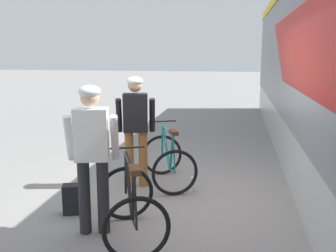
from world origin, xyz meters
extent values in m
plane|color=gray|center=(0.00, 0.00, 0.00)|extent=(80.00, 80.00, 0.00)
cube|color=red|center=(1.67, -0.18, 1.80)|extent=(0.35, 5.11, 1.68)
cylinder|color=#935B2D|center=(-0.82, 0.36, 0.45)|extent=(0.14, 0.14, 0.90)
cylinder|color=#935B2D|center=(-0.61, 0.41, 0.45)|extent=(0.14, 0.14, 0.90)
cube|color=black|center=(-0.71, 0.39, 1.20)|extent=(0.43, 0.32, 0.60)
cylinder|color=black|center=(-0.97, 0.37, 1.15)|extent=(0.15, 0.27, 0.56)
cylinder|color=black|center=(-0.47, 0.49, 1.15)|extent=(0.15, 0.27, 0.56)
sphere|color=tan|center=(-0.71, 0.39, 1.63)|extent=(0.22, 0.22, 0.22)
ellipsoid|color=white|center=(-0.71, 0.39, 1.69)|extent=(0.31, 0.33, 0.14)
cylinder|color=#232328|center=(-0.89, -1.28, 0.45)|extent=(0.14, 0.14, 0.90)
cylinder|color=#232328|center=(-0.67, -1.22, 0.45)|extent=(0.14, 0.14, 0.90)
cube|color=white|center=(-0.78, -1.25, 1.20)|extent=(0.43, 0.32, 0.60)
cylinder|color=white|center=(-1.04, -1.27, 1.15)|extent=(0.15, 0.27, 0.56)
cylinder|color=white|center=(-0.54, -1.15, 1.15)|extent=(0.15, 0.27, 0.56)
sphere|color=beige|center=(-0.78, -1.25, 1.63)|extent=(0.22, 0.22, 0.22)
ellipsoid|color=white|center=(-0.78, -1.25, 1.69)|extent=(0.31, 0.33, 0.14)
torus|color=black|center=(-0.42, 1.04, 0.36)|extent=(0.68, 0.32, 0.71)
torus|color=black|center=(-0.04, 0.10, 0.36)|extent=(0.68, 0.32, 0.71)
cylinder|color=#197A7F|center=(-0.29, 0.71, 0.60)|extent=(0.28, 0.61, 0.63)
cylinder|color=#197A7F|center=(-0.24, 0.60, 0.91)|extent=(0.36, 0.80, 0.04)
cylinder|color=#197A7F|center=(-0.13, 0.32, 0.60)|extent=(0.14, 0.27, 0.62)
cylinder|color=#197A7F|center=(-0.11, 0.27, 0.33)|extent=(0.16, 0.34, 0.08)
cylinder|color=#197A7F|center=(-0.06, 0.16, 0.63)|extent=(0.08, 0.14, 0.56)
cylinder|color=#197A7F|center=(-0.41, 1.02, 0.63)|extent=(0.06, 0.09, 0.55)
cylinder|color=black|center=(-0.41, 1.00, 0.97)|extent=(0.45, 0.20, 0.02)
cube|color=#4C2D19|center=(-0.07, 0.18, 0.96)|extent=(0.18, 0.26, 0.06)
torus|color=black|center=(-0.51, -0.84, 0.36)|extent=(0.67, 0.32, 0.71)
torus|color=black|center=(-0.12, -1.78, 0.36)|extent=(0.67, 0.32, 0.71)
cylinder|color=black|center=(-0.37, -1.17, 0.60)|extent=(0.29, 0.61, 0.63)
cylinder|color=black|center=(-0.33, -1.28, 0.91)|extent=(0.37, 0.80, 0.04)
cylinder|color=black|center=(-0.21, -1.56, 0.60)|extent=(0.14, 0.27, 0.62)
cylinder|color=black|center=(-0.18, -1.62, 0.33)|extent=(0.17, 0.34, 0.08)
cylinder|color=black|center=(-0.14, -1.73, 0.63)|extent=(0.08, 0.14, 0.56)
cylinder|color=black|center=(-0.50, -0.86, 0.63)|extent=(0.06, 0.09, 0.55)
cylinder|color=black|center=(-0.49, -0.89, 0.97)|extent=(0.45, 0.21, 0.02)
cube|color=#4C2D19|center=(-0.15, -1.70, 0.96)|extent=(0.19, 0.26, 0.06)
cube|color=black|center=(-1.26, -0.79, 0.20)|extent=(0.32, 0.26, 0.40)
cylinder|color=silver|center=(0.20, 0.34, 0.11)|extent=(0.07, 0.07, 0.22)
camera|label=1|loc=(0.84, -5.18, 2.11)|focal=40.00mm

